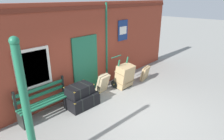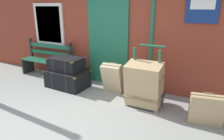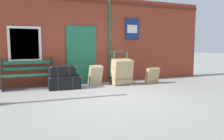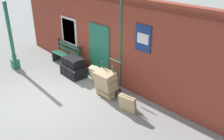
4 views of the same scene
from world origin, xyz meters
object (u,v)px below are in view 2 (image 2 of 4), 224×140
Objects in this scene: steamer_trunk_base at (68,79)px; suitcase_brown at (206,110)px; platform_bench at (47,61)px; large_brown_trunk at (144,85)px; porters_trolley at (146,91)px; steamer_trunk_middle at (66,64)px; suitcase_charcoal at (112,78)px.

suitcase_brown is (3.19, -0.31, 0.09)m from steamer_trunk_base.
platform_bench reaches higher than large_brown_trunk.
porters_trolley reaches higher than platform_bench.
steamer_trunk_base is at bearing -39.99° from steamer_trunk_middle.
steamer_trunk_base is 2.03m from porters_trolley.
suitcase_brown is at bearing -17.31° from porters_trolley.
suitcase_charcoal is at bearing 10.34° from steamer_trunk_base.
steamer_trunk_middle is 2.09m from large_brown_trunk.
steamer_trunk_middle is at bearing -171.93° from suitcase_charcoal.
steamer_trunk_middle is at bearing 140.01° from steamer_trunk_base.
platform_bench is 3.14m from large_brown_trunk.
large_brown_trunk is at bearing -3.38° from steamer_trunk_base.
platform_bench is at bearing 170.34° from suitcase_brown.
suitcase_brown is 2.10m from suitcase_charcoal.
suitcase_brown is (1.16, -0.36, 0.02)m from porters_trolley.
large_brown_trunk is 0.94m from suitcase_charcoal.
suitcase_charcoal is (1.15, 0.21, 0.15)m from steamer_trunk_base.
large_brown_trunk is at bearing -4.41° from steamer_trunk_middle.
porters_trolley is 1.28× the size of large_brown_trunk.
porters_trolley is 0.26m from large_brown_trunk.
large_brown_trunk is at bearing -9.85° from platform_bench.
porters_trolley is (3.10, -0.36, -0.17)m from platform_bench.
steamer_trunk_base is 1.27× the size of steamer_trunk_middle.
steamer_trunk_middle is 1.33× the size of suitcase_brown.
suitcase_brown is at bearing -6.11° from steamer_trunk_middle.
suitcase_charcoal is (-0.87, 0.33, -0.11)m from large_brown_trunk.
suitcase_charcoal is (2.22, -0.21, -0.09)m from platform_bench.
platform_bench is 2.63× the size of suitcase_brown.
suitcase_brown reaches higher than steamer_trunk_base.
large_brown_trunk is at bearing -90.00° from porters_trolley.
platform_bench is at bearing 158.63° from steamer_trunk_base.
porters_trolley is at bearing 162.69° from suitcase_brown.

